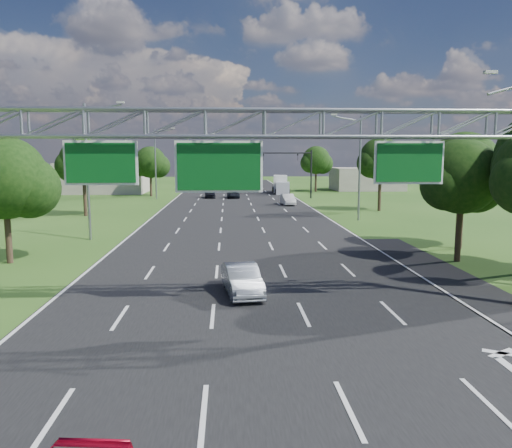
{
  "coord_description": "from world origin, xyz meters",
  "views": [
    {
      "loc": [
        -1.16,
        -7.51,
        6.29
      ],
      "look_at": [
        0.1,
        14.84,
        3.2
      ],
      "focal_mm": 35.0,
      "sensor_mm": 36.0,
      "label": 1
    }
  ],
  "objects": [
    {
      "name": "ground",
      "position": [
        0.0,
        30.0,
        0.0
      ],
      "size": [
        220.0,
        220.0,
        0.0
      ],
      "primitive_type": "plane",
      "color": "#284D17",
      "rests_on": "ground"
    },
    {
      "name": "road",
      "position": [
        0.0,
        30.0,
        0.0
      ],
      "size": [
        18.0,
        180.0,
        0.02
      ],
      "primitive_type": "cube",
      "color": "black",
      "rests_on": "ground"
    },
    {
      "name": "road_flare",
      "position": [
        10.2,
        14.0,
        0.0
      ],
      "size": [
        3.0,
        30.0,
        0.02
      ],
      "primitive_type": "cube",
      "color": "black",
      "rests_on": "ground"
    },
    {
      "name": "sign_gantry",
      "position": [
        0.33,
        12.0,
        6.89
      ],
      "size": [
        23.5,
        1.0,
        9.56
      ],
      "color": "gray",
      "rests_on": "ground"
    },
    {
      "name": "traffic_signal",
      "position": [
        7.48,
        65.0,
        5.17
      ],
      "size": [
        12.21,
        0.24,
        7.0
      ],
      "color": "black",
      "rests_on": "ground"
    },
    {
      "name": "streetlight_l_near",
      "position": [
        -11.3,
        30.0,
        5.58
      ],
      "size": [
        2.97,
        0.22,
        10.16
      ],
      "color": "gray",
      "rests_on": "ground"
    },
    {
      "name": "streetlight_l_far",
      "position": [
        -11.3,
        65.0,
        5.58
      ],
      "size": [
        2.97,
        0.22,
        10.16
      ],
      "color": "gray",
      "rests_on": "ground"
    },
    {
      "name": "streetlight_r_mid",
      "position": [
        11.3,
        40.0,
        5.58
      ],
      "size": [
        2.97,
        0.22,
        10.16
      ],
      "color": "gray",
      "rests_on": "ground"
    },
    {
      "name": "tree_verge_la",
      "position": [
        -13.92,
        22.04,
        4.76
      ],
      "size": [
        5.76,
        4.8,
        7.4
      ],
      "color": "#2D2116",
      "rests_on": "ground"
    },
    {
      "name": "tree_verge_lb",
      "position": [
        -15.92,
        45.04,
        5.41
      ],
      "size": [
        5.76,
        4.8,
        8.06
      ],
      "color": "#2D2116",
      "rests_on": "ground"
    },
    {
      "name": "tree_verge_lc",
      "position": [
        -12.92,
        70.04,
        4.98
      ],
      "size": [
        5.76,
        4.8,
        7.62
      ],
      "color": "#2D2116",
      "rests_on": "ground"
    },
    {
      "name": "tree_verge_rd",
      "position": [
        16.08,
        48.04,
        5.63
      ],
      "size": [
        5.76,
        4.8,
        8.28
      ],
      "color": "#2D2116",
      "rests_on": "ground"
    },
    {
      "name": "tree_verge_re",
      "position": [
        14.08,
        78.04,
        5.2
      ],
      "size": [
        5.76,
        4.8,
        7.84
      ],
      "color": "#2D2116",
      "rests_on": "ground"
    },
    {
      "name": "building_left",
      "position": [
        -22.0,
        78.0,
        2.5
      ],
      "size": [
        14.0,
        10.0,
        5.0
      ],
      "primitive_type": "cube",
      "color": "gray",
      "rests_on": "ground"
    },
    {
      "name": "building_right",
      "position": [
        24.0,
        82.0,
        2.0
      ],
      "size": [
        12.0,
        9.0,
        4.0
      ],
      "primitive_type": "cube",
      "color": "gray",
      "rests_on": "ground"
    },
    {
      "name": "silver_sedan",
      "position": [
        -0.55,
        14.62,
        0.68
      ],
      "size": [
        1.98,
        4.27,
        1.36
      ],
      "primitive_type": "imported",
      "rotation": [
        0.0,
        0.0,
        0.14
      ],
      "color": "#A4AAB0",
      "rests_on": "ground"
    },
    {
      "name": "car_queue_b",
      "position": [
        -0.37,
        66.04,
        0.54
      ],
      "size": [
        1.86,
        3.92,
        1.08
      ],
      "primitive_type": "imported",
      "rotation": [
        0.0,
        0.0,
        0.02
      ],
      "color": "black",
      "rests_on": "ground"
    },
    {
      "name": "car_queue_c",
      "position": [
        -3.82,
        66.43,
        0.64
      ],
      "size": [
        1.74,
        3.85,
        1.28
      ],
      "primitive_type": "imported",
      "rotation": [
        0.0,
        0.0,
        0.06
      ],
      "color": "black",
      "rests_on": "ground"
    },
    {
      "name": "car_queue_d",
      "position": [
        6.45,
        55.46,
        0.69
      ],
      "size": [
        1.7,
        4.25,
        1.37
      ],
      "primitive_type": "imported",
      "rotation": [
        0.0,
        0.0,
        0.06
      ],
      "color": "#BCBCBC",
      "rests_on": "ground"
    },
    {
      "name": "box_truck",
      "position": [
        7.61,
        75.07,
        1.39
      ],
      "size": [
        2.74,
        7.83,
        2.9
      ],
      "rotation": [
        0.0,
        0.0,
        -0.1
      ],
      "color": "silver",
      "rests_on": "ground"
    }
  ]
}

